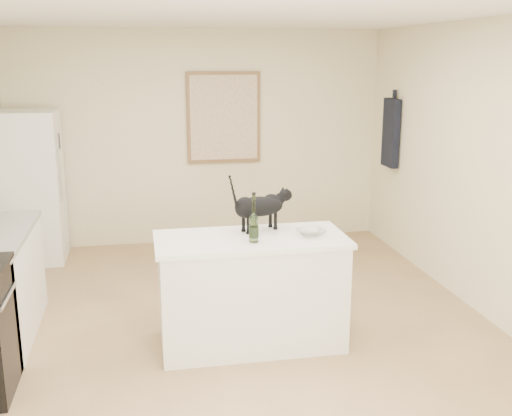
# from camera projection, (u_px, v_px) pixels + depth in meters

# --- Properties ---
(floor) EXTENTS (5.50, 5.50, 0.00)m
(floor) POSITION_uv_depth(u_px,v_px,m) (235.00, 333.00, 5.15)
(floor) COLOR tan
(floor) RESTS_ON ground
(ceiling) EXTENTS (5.50, 5.50, 0.00)m
(ceiling) POSITION_uv_depth(u_px,v_px,m) (232.00, 11.00, 4.53)
(ceiling) COLOR white
(ceiling) RESTS_ON ground
(wall_back) EXTENTS (4.50, 0.00, 4.50)m
(wall_back) POSITION_uv_depth(u_px,v_px,m) (199.00, 138.00, 7.46)
(wall_back) COLOR beige
(wall_back) RESTS_ON ground
(wall_front) EXTENTS (4.50, 0.00, 4.50)m
(wall_front) POSITION_uv_depth(u_px,v_px,m) (350.00, 331.00, 2.22)
(wall_front) COLOR beige
(wall_front) RESTS_ON ground
(wall_right) EXTENTS (0.00, 5.50, 5.50)m
(wall_right) POSITION_uv_depth(u_px,v_px,m) (492.00, 173.00, 5.25)
(wall_right) COLOR beige
(wall_right) RESTS_ON ground
(island_base) EXTENTS (1.44, 0.67, 0.86)m
(island_base) POSITION_uv_depth(u_px,v_px,m) (251.00, 293.00, 4.88)
(island_base) COLOR white
(island_base) RESTS_ON floor
(island_top) EXTENTS (1.50, 0.70, 0.04)m
(island_top) POSITION_uv_depth(u_px,v_px,m) (251.00, 240.00, 4.77)
(island_top) COLOR white
(island_top) RESTS_ON island_base
(fridge) EXTENTS (0.68, 0.68, 1.70)m
(fridge) POSITION_uv_depth(u_px,v_px,m) (30.00, 187.00, 6.83)
(fridge) COLOR white
(fridge) RESTS_ON floor
(artwork_frame) EXTENTS (0.90, 0.03, 1.10)m
(artwork_frame) POSITION_uv_depth(u_px,v_px,m) (224.00, 118.00, 7.43)
(artwork_frame) COLOR brown
(artwork_frame) RESTS_ON wall_back
(artwork_canvas) EXTENTS (0.82, 0.00, 1.02)m
(artwork_canvas) POSITION_uv_depth(u_px,v_px,m) (224.00, 118.00, 7.41)
(artwork_canvas) COLOR beige
(artwork_canvas) RESTS_ON wall_back
(hanging_garment) EXTENTS (0.08, 0.34, 0.80)m
(hanging_garment) POSITION_uv_depth(u_px,v_px,m) (391.00, 133.00, 7.17)
(hanging_garment) COLOR black
(hanging_garment) RESTS_ON wall_right
(black_cat) EXTENTS (0.54, 0.33, 0.36)m
(black_cat) POSITION_uv_depth(u_px,v_px,m) (259.00, 209.00, 4.90)
(black_cat) COLOR black
(black_cat) RESTS_ON island_top
(wine_bottle) EXTENTS (0.09, 0.09, 0.34)m
(wine_bottle) POSITION_uv_depth(u_px,v_px,m) (254.00, 221.00, 4.60)
(wine_bottle) COLOR #305421
(wine_bottle) RESTS_ON island_top
(glass_bowl) EXTENTS (0.26, 0.26, 0.06)m
(glass_bowl) POSITION_uv_depth(u_px,v_px,m) (311.00, 232.00, 4.79)
(glass_bowl) COLOR white
(glass_bowl) RESTS_ON island_top
(fridge_paper) EXTENTS (0.06, 0.14, 0.18)m
(fridge_paper) POSITION_uv_depth(u_px,v_px,m) (59.00, 141.00, 6.83)
(fridge_paper) COLOR white
(fridge_paper) RESTS_ON fridge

